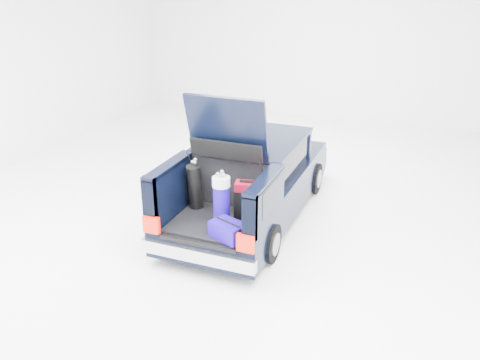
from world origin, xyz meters
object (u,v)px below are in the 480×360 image
at_px(blue_duffel, 228,230).
at_px(car, 252,180).
at_px(red_suitcase, 247,200).
at_px(black_golf_bag, 195,186).
at_px(blue_golf_bag, 221,201).

bearing_deg(blue_duffel, car, 122.39).
height_order(red_suitcase, black_golf_bag, black_golf_bag).
relative_size(car, black_golf_bag, 5.52).
height_order(car, black_golf_bag, car).
bearing_deg(blue_golf_bag, blue_duffel, -58.20).
relative_size(red_suitcase, blue_duffel, 1.04).
bearing_deg(red_suitcase, blue_golf_bag, -134.18).
bearing_deg(blue_golf_bag, car, 89.33).
distance_m(black_golf_bag, blue_golf_bag, 0.75).
bearing_deg(car, red_suitcase, -73.24).
height_order(car, blue_golf_bag, car).
bearing_deg(car, blue_duffel, -79.46).
relative_size(car, red_suitcase, 7.57).
xyz_separation_m(car, blue_golf_bag, (0.13, -1.69, 0.33)).
relative_size(red_suitcase, blue_golf_bag, 0.69).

